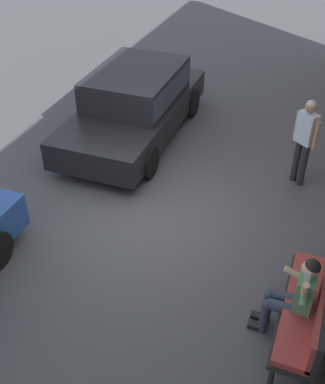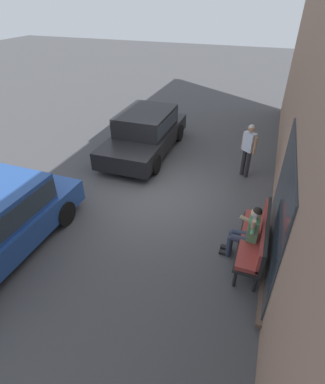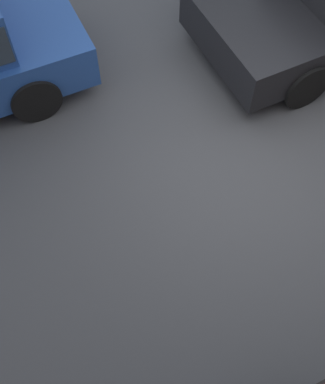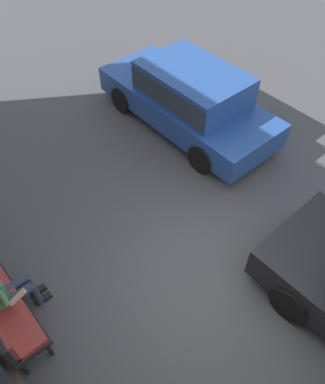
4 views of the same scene
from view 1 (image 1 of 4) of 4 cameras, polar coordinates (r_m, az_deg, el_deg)
name	(u,v)px [view 1 (image 1 of 4)]	position (r m, az deg, el deg)	size (l,w,h in m)	color
ground_plane	(152,214)	(8.57, -1.31, -2.60)	(60.00, 60.00, 0.00)	#424244
bench	(312,306)	(6.54, 17.28, -12.73)	(1.99, 0.55, 1.05)	black
person_on_phone	(295,295)	(6.44, 15.45, -11.66)	(0.73, 0.74, 1.38)	#2D3347
parked_car_near	(135,101)	(10.59, -3.28, 10.70)	(4.48, 2.04, 1.49)	black
pedestrian_standing	(305,136)	(9.19, 16.56, 6.40)	(0.37, 0.46, 1.73)	#232326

